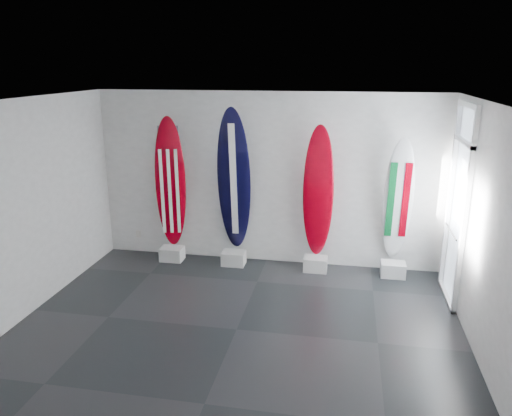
% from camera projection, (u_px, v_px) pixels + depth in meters
% --- Properties ---
extents(floor, '(6.00, 6.00, 0.00)m').
position_uv_depth(floor, '(237.00, 329.00, 6.65)').
color(floor, black).
rests_on(floor, ground).
extents(ceiling, '(6.00, 6.00, 0.00)m').
position_uv_depth(ceiling, '(234.00, 102.00, 5.81)').
color(ceiling, white).
rests_on(ceiling, wall_back).
extents(wall_back, '(6.00, 0.00, 6.00)m').
position_uv_depth(wall_back, '(267.00, 179.00, 8.59)').
color(wall_back, silver).
rests_on(wall_back, ground).
extents(wall_front, '(6.00, 0.00, 6.00)m').
position_uv_depth(wall_front, '(165.00, 321.00, 3.87)').
color(wall_front, silver).
rests_on(wall_front, ground).
extents(wall_left, '(0.00, 5.00, 5.00)m').
position_uv_depth(wall_left, '(21.00, 211.00, 6.76)').
color(wall_left, silver).
rests_on(wall_left, ground).
extents(wall_right, '(0.00, 5.00, 5.00)m').
position_uv_depth(wall_right, '(489.00, 238.00, 5.71)').
color(wall_right, silver).
rests_on(wall_right, ground).
extents(display_block_usa, '(0.40, 0.30, 0.24)m').
position_uv_depth(display_block_usa, '(172.00, 254.00, 8.97)').
color(display_block_usa, silver).
rests_on(display_block_usa, floor).
extents(surfboard_usa, '(0.57, 0.34, 2.35)m').
position_uv_depth(surfboard_usa, '(171.00, 183.00, 8.70)').
color(surfboard_usa, '#95000F').
rests_on(surfboard_usa, display_block_usa).
extents(display_block_navy, '(0.40, 0.30, 0.24)m').
position_uv_depth(display_block_navy, '(234.00, 258.00, 8.77)').
color(display_block_navy, silver).
rests_on(display_block_navy, floor).
extents(surfboard_navy, '(0.59, 0.44, 2.54)m').
position_uv_depth(surfboard_navy, '(234.00, 181.00, 8.48)').
color(surfboard_navy, black).
rests_on(surfboard_navy, display_block_navy).
extents(display_block_swiss, '(0.40, 0.30, 0.24)m').
position_uv_depth(display_block_swiss, '(315.00, 264.00, 8.52)').
color(display_block_swiss, silver).
rests_on(display_block_swiss, floor).
extents(surfboard_swiss, '(0.51, 0.18, 2.27)m').
position_uv_depth(surfboard_swiss, '(318.00, 192.00, 8.26)').
color(surfboard_swiss, '#95000F').
rests_on(surfboard_swiss, display_block_swiss).
extents(display_block_italy, '(0.40, 0.30, 0.24)m').
position_uv_depth(display_block_italy, '(393.00, 269.00, 8.29)').
color(display_block_italy, silver).
rests_on(display_block_italy, floor).
extents(surfboard_italy, '(0.49, 0.41, 2.12)m').
position_uv_depth(surfboard_italy, '(398.00, 200.00, 8.06)').
color(surfboard_italy, white).
rests_on(surfboard_italy, display_block_italy).
extents(wall_outlet, '(0.09, 0.02, 0.13)m').
position_uv_depth(wall_outlet, '(138.00, 234.00, 9.32)').
color(wall_outlet, silver).
rests_on(wall_outlet, wall_back).
extents(glass_door, '(0.12, 1.16, 2.85)m').
position_uv_depth(glass_door, '(458.00, 207.00, 7.20)').
color(glass_door, white).
rests_on(glass_door, floor).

